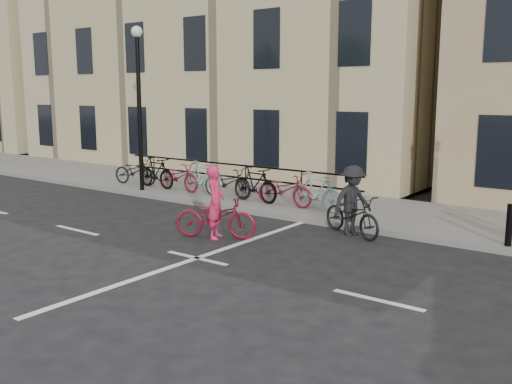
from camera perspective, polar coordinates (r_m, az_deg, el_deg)
The scene contains 9 objects.
ground at distance 11.82m, azimuth -5.92°, elevation -6.61°, with size 120.00×120.00×0.00m, color black.
sidewalk at distance 18.78m, azimuth -2.53°, elevation -0.12°, with size 46.00×4.00×0.15m, color slate.
building_west at distance 27.14m, azimuth -1.42°, elevation 13.76°, with size 20.00×10.00×10.00m, color tan.
building_far at distance 39.90m, azimuth -21.40°, elevation 11.16°, with size 12.00×10.00×9.00m, color tan.
lamp_post at distance 19.06m, azimuth -11.66°, elevation 10.15°, with size 0.36×0.36×5.28m.
bollard_east at distance 13.14m, azimuth 24.00°, elevation -3.05°, with size 0.14×0.14×0.90m, color black.
parked_bikes at distance 17.87m, azimuth -4.17°, elevation 1.21°, with size 9.35×1.23×1.05m.
cyclist_pink at distance 13.26m, azimuth -4.05°, elevation -2.13°, with size 2.01×1.41×1.70m.
cyclist_dark at distance 13.65m, azimuth 9.60°, elevation -1.61°, with size 1.98×1.32×1.67m.
Camera 1 is at (7.71, -8.31, 3.37)m, focal length 40.00 mm.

